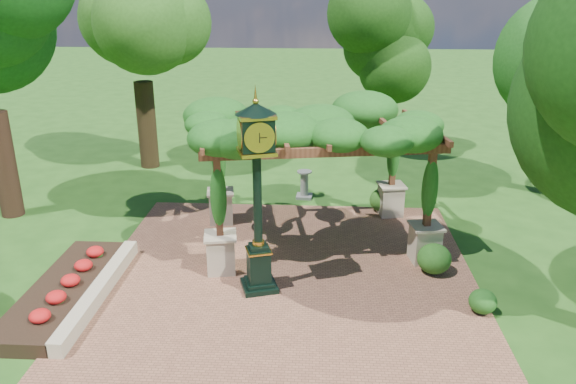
{
  "coord_description": "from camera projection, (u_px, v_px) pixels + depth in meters",
  "views": [
    {
      "loc": [
        0.83,
        -11.46,
        7.36
      ],
      "look_at": [
        0.0,
        2.5,
        2.2
      ],
      "focal_mm": 35.0,
      "sensor_mm": 36.0,
      "label": 1
    }
  ],
  "objects": [
    {
      "name": "shrub_mid",
      "position": [
        434.0,
        259.0,
        15.09
      ],
      "size": [
        0.94,
        0.94,
        0.82
      ],
      "primitive_type": "ellipsoid",
      "rotation": [
        0.0,
        0.0,
        -0.03
      ],
      "color": "#225217",
      "rests_on": "brick_plaza"
    },
    {
      "name": "pergola",
      "position": [
        317.0,
        133.0,
        16.05
      ],
      "size": [
        7.2,
        5.18,
        4.15
      ],
      "rotation": [
        0.0,
        0.0,
        0.17
      ],
      "color": "tan",
      "rests_on": "brick_plaza"
    },
    {
      "name": "sundial",
      "position": [
        304.0,
        186.0,
        20.55
      ],
      "size": [
        0.61,
        0.61,
        1.03
      ],
      "rotation": [
        0.0,
        0.0,
        -0.07
      ],
      "color": "gray",
      "rests_on": "ground"
    },
    {
      "name": "border_wall",
      "position": [
        99.0,
        291.0,
        13.98
      ],
      "size": [
        0.35,
        5.0,
        0.4
      ],
      "primitive_type": "cube",
      "color": "#C6B793",
      "rests_on": "ground"
    },
    {
      "name": "tree_north",
      "position": [
        382.0,
        41.0,
        24.58
      ],
      "size": [
        3.49,
        3.49,
        7.45
      ],
      "color": "black",
      "rests_on": "ground"
    },
    {
      "name": "shrub_front",
      "position": [
        483.0,
        301.0,
        13.27
      ],
      "size": [
        0.71,
        0.71,
        0.59
      ],
      "primitive_type": "ellipsoid",
      "rotation": [
        0.0,
        0.0,
        -0.08
      ],
      "color": "#1D4F16",
      "rests_on": "brick_plaza"
    },
    {
      "name": "pedestal_clock",
      "position": [
        257.0,
        182.0,
        13.44
      ],
      "size": [
        1.21,
        1.21,
        4.91
      ],
      "rotation": [
        0.0,
        0.0,
        0.3
      ],
      "color": "black",
      "rests_on": "brick_plaza"
    },
    {
      "name": "ground",
      "position": [
        282.0,
        315.0,
        13.33
      ],
      "size": [
        120.0,
        120.0,
        0.0
      ],
      "primitive_type": "plane",
      "color": "#1E4714",
      "rests_on": "ground"
    },
    {
      "name": "tree_west_far",
      "position": [
        137.0,
        11.0,
        22.08
      ],
      "size": [
        3.99,
        3.99,
        9.41
      ],
      "color": "#332413",
      "rests_on": "ground"
    },
    {
      "name": "shrub_back",
      "position": [
        383.0,
        200.0,
        19.23
      ],
      "size": [
        1.17,
        1.17,
        0.8
      ],
      "primitive_type": "ellipsoid",
      "rotation": [
        0.0,
        0.0,
        -0.4
      ],
      "color": "#2A5D1A",
      "rests_on": "brick_plaza"
    },
    {
      "name": "brick_plaza",
      "position": [
        285.0,
        293.0,
        14.26
      ],
      "size": [
        10.0,
        12.0,
        0.04
      ],
      "primitive_type": "cube",
      "color": "brown",
      "rests_on": "ground"
    },
    {
      "name": "flower_bed",
      "position": [
        64.0,
        291.0,
        14.04
      ],
      "size": [
        1.5,
        5.0,
        0.36
      ],
      "primitive_type": "cube",
      "color": "red",
      "rests_on": "ground"
    }
  ]
}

